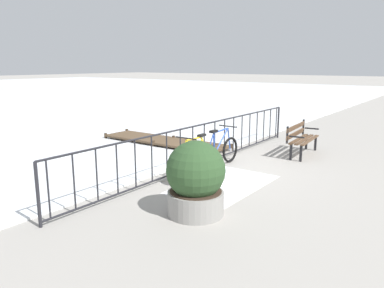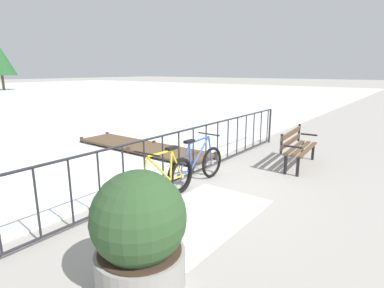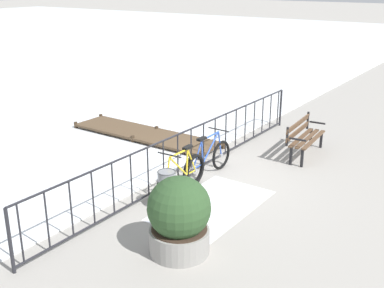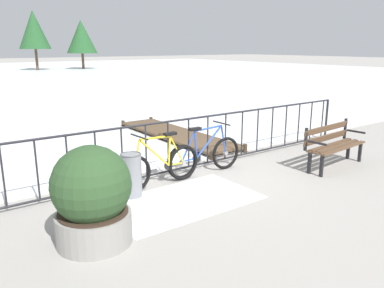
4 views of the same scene
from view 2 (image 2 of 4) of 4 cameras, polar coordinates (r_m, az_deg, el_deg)
The scene contains 10 objects.
ground_plane at distance 6.41m, azimuth -2.36°, elevation -6.99°, with size 160.00×160.00×0.00m, color #9E9991.
snow_patch at distance 5.01m, azimuth 1.17°, elevation -13.00°, with size 2.46×1.44×0.01m, color white.
railing_fence at distance 6.24m, azimuth -2.41°, elevation -2.17°, with size 9.06×0.06×1.07m.
bicycle_near_railing at distance 5.37m, azimuth -5.19°, elevation -6.96°, with size 1.71×0.52×0.97m.
bicycle_second at distance 6.19m, azimuth 0.85°, elevation -4.13°, with size 1.71×0.52×0.97m.
park_bench at distance 7.74m, azimuth 18.66°, elevation -0.17°, with size 1.63×0.61×0.89m.
planter_with_shrub at distance 3.36m, azimuth -9.64°, elevation -15.60°, with size 0.99×0.99×1.26m.
trash_bin at distance 4.87m, azimuth -9.09°, elevation -9.22°, with size 0.35×0.35×0.73m.
wooden_dock at distance 8.94m, azimuth -9.16°, elevation -0.47°, with size 1.10×4.43×0.20m.
tree_far_east at distance 41.67m, azimuth -31.73°, elevation 13.00°, with size 3.18×3.18×5.07m.
Camera 2 is at (-4.65, -3.81, 2.23)m, focal length 29.12 mm.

